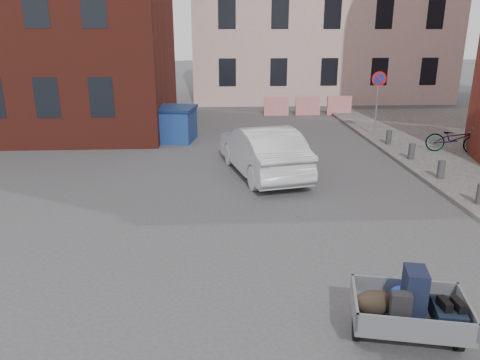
{
  "coord_description": "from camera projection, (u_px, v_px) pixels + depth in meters",
  "views": [
    {
      "loc": [
        -0.83,
        -9.75,
        4.46
      ],
      "look_at": [
        -0.25,
        0.55,
        1.1
      ],
      "focal_mm": 35.0,
      "sensor_mm": 36.0,
      "label": 1
    }
  ],
  "objects": [
    {
      "name": "silver_car",
      "position": [
        262.0,
        150.0,
        14.77
      ],
      "size": [
        2.66,
        5.02,
        1.57
      ],
      "primitive_type": "imported",
      "rotation": [
        0.0,
        0.0,
        3.36
      ],
      "color": "#BBBEC3",
      "rests_on": "ground"
    },
    {
      "name": "bollards",
      "position": [
        441.0,
        169.0,
        14.11
      ],
      "size": [
        0.22,
        9.02,
        0.55
      ],
      "color": "#3A3A3D",
      "rests_on": "sidewalk"
    },
    {
      "name": "dumpster",
      "position": [
        154.0,
        123.0,
        19.34
      ],
      "size": [
        3.63,
        2.34,
        1.41
      ],
      "rotation": [
        0.0,
        0.0,
        -0.19
      ],
      "color": "navy",
      "rests_on": "ground"
    },
    {
      "name": "bicycle",
      "position": [
        454.0,
        139.0,
        17.0
      ],
      "size": [
        2.04,
        1.34,
        1.01
      ],
      "primitive_type": "imported",
      "rotation": [
        0.0,
        0.0,
        1.19
      ],
      "color": "black",
      "rests_on": "sidewalk"
    },
    {
      "name": "no_parking_sign",
      "position": [
        378.0,
        90.0,
        19.39
      ],
      "size": [
        0.6,
        0.09,
        2.65
      ],
      "color": "gray",
      "rests_on": "sidewalk"
    },
    {
      "name": "barriers",
      "position": [
        308.0,
        106.0,
        24.99
      ],
      "size": [
        4.7,
        0.18,
        1.0
      ],
      "color": "red",
      "rests_on": "ground"
    },
    {
      "name": "trailer",
      "position": [
        409.0,
        308.0,
        6.76
      ],
      "size": [
        1.8,
        1.94,
        1.2
      ],
      "rotation": [
        0.0,
        0.0,
        -0.22
      ],
      "color": "black",
      "rests_on": "ground"
    },
    {
      "name": "ground",
      "position": [
        252.0,
        233.0,
        10.68
      ],
      "size": [
        120.0,
        120.0,
        0.0
      ],
      "primitive_type": "plane",
      "color": "#38383A",
      "rests_on": "ground"
    }
  ]
}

